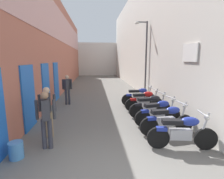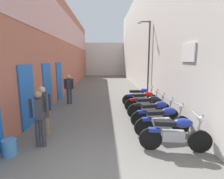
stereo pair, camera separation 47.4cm
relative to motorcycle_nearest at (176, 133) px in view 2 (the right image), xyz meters
The scene contains 15 objects.
ground_plane 8.28m from the motorcycle_nearest, 102.72° to the left, with size 39.06×39.06×0.00m, color #66635E.
building_left 11.41m from the motorcycle_nearest, 115.52° to the left, with size 0.45×23.06×6.44m.
building_right 10.68m from the motorcycle_nearest, 83.54° to the left, with size 0.45×23.06×7.81m.
building_far_end 22.75m from the motorcycle_nearest, 94.61° to the left, with size 8.52×2.00×4.73m, color silver.
motorcycle_nearest is the anchor object (origin of this frame).
motorcycle_second 0.97m from the motorcycle_nearest, 90.00° to the left, with size 1.85×0.58×1.04m.
motorcycle_third 1.77m from the motorcycle_nearest, 90.00° to the left, with size 1.84×0.58×1.04m.
motorcycle_fourth 2.68m from the motorcycle_nearest, 90.00° to the left, with size 1.84×0.58×1.04m.
motorcycle_fifth 3.58m from the motorcycle_nearest, 90.00° to the left, with size 1.85×0.58×1.04m.
motorcycle_sixth 4.52m from the motorcycle_nearest, 90.00° to the left, with size 1.85×0.58×1.04m.
pedestrian_by_doorway 3.64m from the motorcycle_nearest, behind, with size 0.52×0.38×1.57m.
pedestrian_mid_alley 3.93m from the motorcycle_nearest, 163.37° to the left, with size 0.52×0.37×1.57m.
pedestrian_further_down 6.31m from the motorcycle_nearest, 126.46° to the left, with size 0.52×0.39×1.57m.
water_jug_near_door 4.24m from the motorcycle_nearest, behind, with size 0.34×0.34×0.42m, color #4C8CCC.
street_lamp 6.58m from the motorcycle_nearest, 83.55° to the left, with size 0.79×0.18×4.55m.
Camera 2 is at (-0.01, -2.71, 2.39)m, focal length 27.90 mm.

